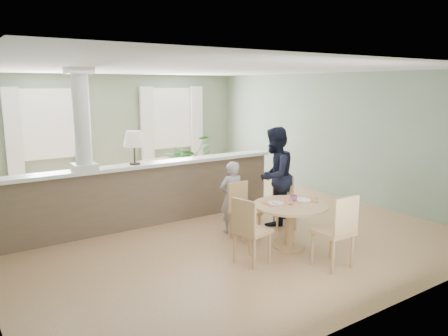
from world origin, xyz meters
TOP-DOWN VIEW (x-y plane):
  - ground at (0.00, 0.00)m, footprint 8.00×8.00m
  - room_shell at (-0.03, 0.63)m, footprint 7.02×8.02m
  - pony_wall at (-0.99, 0.20)m, footprint 5.32×0.38m
  - sofa at (-0.11, 1.62)m, footprint 2.99×1.73m
  - houseplant at (1.00, 1.95)m, footprint 1.52×1.44m
  - dining_table at (0.48, -2.01)m, footprint 1.12×1.12m
  - chair_far_boy at (0.14, -1.26)m, footprint 0.43×0.43m
  - chair_far_man at (1.10, -1.19)m, footprint 0.53×0.53m
  - chair_near at (0.48, -2.94)m, footprint 0.47×0.47m
  - chair_side at (-0.41, -2.16)m, footprint 0.51×0.51m
  - child_person at (0.16, -0.93)m, footprint 0.46×0.32m
  - man_person at (1.05, -0.98)m, footprint 1.03×0.93m

SIDE VIEW (x-z plane):
  - ground at x=0.00m, z-range 0.00..0.00m
  - sofa at x=-0.11m, z-range 0.00..0.82m
  - chair_far_man at x=1.10m, z-range 0.04..0.90m
  - chair_far_boy at x=0.14m, z-range 0.05..0.95m
  - chair_side at x=-0.41m, z-range 0.05..0.99m
  - dining_table at x=0.48m, z-range 0.16..0.93m
  - chair_near at x=0.48m, z-range 0.05..1.07m
  - child_person at x=0.16m, z-range 0.00..1.21m
  - houseplant at x=1.00m, z-range 0.00..1.33m
  - pony_wall at x=-0.99m, z-range -0.64..2.06m
  - man_person at x=1.05m, z-range 0.00..1.73m
  - room_shell at x=-0.03m, z-range 0.46..3.17m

